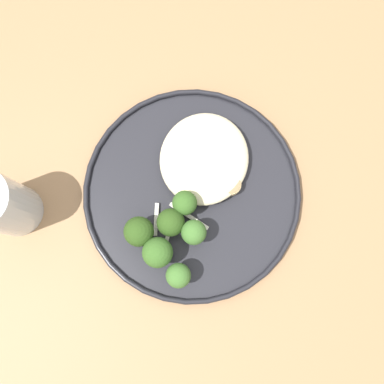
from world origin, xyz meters
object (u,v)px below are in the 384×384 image
object	(u,v)px
broccoli_floret_left_leaning	(139,232)
broccoli_floret_beside_noodles	(185,203)
seared_scallop_tilted_round	(231,185)
seared_scallop_center_golden	(232,149)
seared_scallop_left_edge	(204,133)
broccoli_floret_near_rim	(178,275)
seared_scallop_tiny_bay	(214,149)
water_glass	(3,206)
dinner_plate	(192,193)
broccoli_floret_center_pile	(193,232)
broccoli_floret_tall_stalk	(158,253)
seared_scallop_right_edge	(185,174)
seared_scallop_half_hidden	(183,152)
broccoli_floret_rear_charred	(171,222)

from	to	relation	value
broccoli_floret_left_leaning	broccoli_floret_beside_noodles	bearing A→B (deg)	137.10
seared_scallop_tilted_round	seared_scallop_center_golden	distance (m)	0.05
seared_scallop_left_edge	broccoli_floret_near_rim	xyz separation A→B (m)	(0.19, 0.02, 0.02)
seared_scallop_left_edge	broccoli_floret_near_rim	size ratio (longest dim) A/B	0.54
seared_scallop_tiny_bay	seared_scallop_tilted_round	bearing A→B (deg)	37.91
broccoli_floret_near_rim	water_glass	bearing A→B (deg)	-96.78
seared_scallop_left_edge	water_glass	distance (m)	0.27
dinner_plate	broccoli_floret_center_pile	distance (m)	0.07
seared_scallop_tiny_bay	broccoli_floret_left_leaning	bearing A→B (deg)	-25.61
dinner_plate	broccoli_floret_tall_stalk	bearing A→B (deg)	-13.15
seared_scallop_center_golden	seared_scallop_tiny_bay	xyz separation A→B (m)	(0.01, -0.02, -0.00)
seared_scallop_right_edge	seared_scallop_half_hidden	bearing A→B (deg)	-161.03
seared_scallop_right_edge	water_glass	size ratio (longest dim) A/B	0.26
seared_scallop_left_edge	water_glass	xyz separation A→B (m)	(0.16, -0.22, 0.03)
seared_scallop_left_edge	broccoli_floret_tall_stalk	distance (m)	0.17
broccoli_floret_tall_stalk	broccoli_floret_near_rim	xyz separation A→B (m)	(0.02, 0.03, -0.01)
seared_scallop_half_hidden	seared_scallop_left_edge	bearing A→B (deg)	147.85
seared_scallop_tiny_bay	broccoli_floret_center_pile	xyz separation A→B (m)	(0.12, 0.00, 0.02)
broccoli_floret_left_leaning	broccoli_floret_rear_charred	distance (m)	0.04
dinner_plate	seared_scallop_half_hidden	xyz separation A→B (m)	(-0.05, -0.02, 0.01)
broccoli_floret_rear_charred	water_glass	size ratio (longest dim) A/B	0.45
seared_scallop_left_edge	broccoli_floret_rear_charred	xyz separation A→B (m)	(0.13, -0.01, 0.02)
broccoli_floret_tall_stalk	water_glass	distance (m)	0.20
seared_scallop_right_edge	broccoli_floret_beside_noodles	distance (m)	0.05
seared_scallop_tiny_bay	broccoli_floret_tall_stalk	world-z (taller)	broccoli_floret_tall_stalk
seared_scallop_center_golden	broccoli_floret_tall_stalk	distance (m)	0.17
dinner_plate	seared_scallop_tiny_bay	size ratio (longest dim) A/B	12.02
dinner_plate	broccoli_floret_center_pile	size ratio (longest dim) A/B	5.34
water_glass	broccoli_floret_beside_noodles	bearing A→B (deg)	105.61
dinner_plate	broccoli_floret_near_rim	xyz separation A→B (m)	(0.11, 0.01, 0.04)
seared_scallop_right_edge	broccoli_floret_near_rim	bearing A→B (deg)	11.27
broccoli_floret_rear_charred	seared_scallop_center_golden	bearing A→B (deg)	155.95
broccoli_floret_beside_noodles	dinner_plate	bearing A→B (deg)	168.13
dinner_plate	broccoli_floret_tall_stalk	xyz separation A→B (m)	(0.09, -0.02, 0.04)
seared_scallop_left_edge	seared_scallop_half_hidden	distance (m)	0.04
seared_scallop_left_edge	broccoli_floret_left_leaning	xyz separation A→B (m)	(0.15, -0.05, 0.03)
broccoli_floret_beside_noodles	broccoli_floret_near_rim	xyz separation A→B (m)	(0.09, 0.02, -0.00)
seared_scallop_right_edge	dinner_plate	bearing A→B (deg)	36.06
seared_scallop_half_hidden	broccoli_floret_center_pile	size ratio (longest dim) A/B	0.54
seared_scallop_tilted_round	broccoli_floret_rear_charred	xyz separation A→B (m)	(0.07, -0.06, 0.02)
broccoli_floret_rear_charred	seared_scallop_right_edge	bearing A→B (deg)	179.81
broccoli_floret_near_rim	seared_scallop_left_edge	bearing A→B (deg)	-175.42
broccoli_floret_rear_charred	seared_scallop_tiny_bay	bearing A→B (deg)	165.53
broccoli_floret_near_rim	broccoli_floret_tall_stalk	bearing A→B (deg)	-122.95
seared_scallop_tiny_bay	broccoli_floret_center_pile	bearing A→B (deg)	0.38
dinner_plate	seared_scallop_half_hidden	distance (m)	0.06
seared_scallop_left_edge	seared_scallop_tilted_round	world-z (taller)	seared_scallop_tilted_round
seared_scallop_tiny_bay	broccoli_floret_left_leaning	size ratio (longest dim) A/B	0.41
broccoli_floret_center_pile	water_glass	distance (m)	0.24
seared_scallop_tilted_round	broccoli_floret_beside_noodles	bearing A→B (deg)	-51.09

